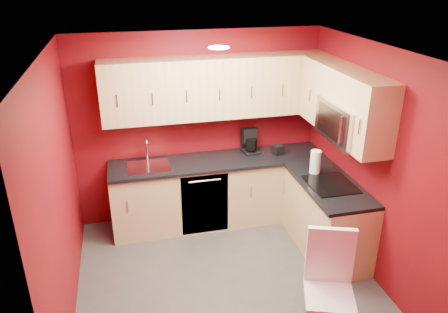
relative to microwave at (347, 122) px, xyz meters
name	(u,v)px	position (x,y,z in m)	size (l,w,h in m)	color
floor	(226,277)	(-1.39, -0.20, -1.66)	(3.20, 3.20, 0.00)	#474542
ceiling	(226,51)	(-1.39, -0.20, 0.84)	(3.20, 3.20, 0.00)	white
wall_back	(199,128)	(-1.39, 1.30, -0.41)	(3.20, 3.20, 0.00)	maroon
wall_front	(277,270)	(-1.39, -1.70, -0.41)	(3.20, 3.20, 0.00)	maroon
wall_left	(58,195)	(-2.99, -0.20, -0.41)	(3.00, 3.00, 0.00)	maroon
wall_right	(369,162)	(0.21, -0.20, -0.41)	(3.00, 3.00, 0.00)	maroon
base_cabinets_back	(219,192)	(-1.19, 1.00, -1.22)	(2.80, 0.60, 0.87)	#E1C481
base_cabinets_right	(326,218)	(-0.09, 0.05, -1.22)	(0.60, 1.30, 0.87)	#E1C481
countertop_back	(219,161)	(-1.19, 0.99, -0.77)	(2.80, 0.63, 0.04)	black
countertop_right	(330,185)	(-0.11, 0.04, -0.77)	(0.63, 1.27, 0.04)	black
upper_cabinets_back	(216,87)	(-1.19, 1.13, 0.17)	(2.80, 0.35, 0.75)	tan
upper_cabinets_right	(342,95)	(0.03, 0.24, 0.23)	(0.35, 1.55, 0.75)	tan
microwave	(347,122)	(0.00, 0.00, 0.00)	(0.42, 0.76, 0.42)	silver
cooktop	(331,184)	(-0.11, 0.00, -0.74)	(0.50, 0.55, 0.01)	black
sink	(148,163)	(-2.09, 1.00, -0.72)	(0.52, 0.42, 0.35)	silver
dishwasher_front	(205,204)	(-1.44, 0.71, -1.22)	(0.60, 0.02, 0.82)	black
downlight	(219,48)	(-1.39, 0.10, 0.82)	(0.20, 0.20, 0.01)	white
coffee_maker	(251,141)	(-0.73, 1.11, -0.59)	(0.19, 0.26, 0.32)	black
napkin_holder	(278,150)	(-0.40, 0.97, -0.69)	(0.12, 0.12, 0.13)	black
paper_towel	(315,162)	(-0.17, 0.32, -0.60)	(0.17, 0.17, 0.29)	white
dining_chair	(330,291)	(-0.69, -1.24, -1.12)	(0.43, 0.45, 1.07)	white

